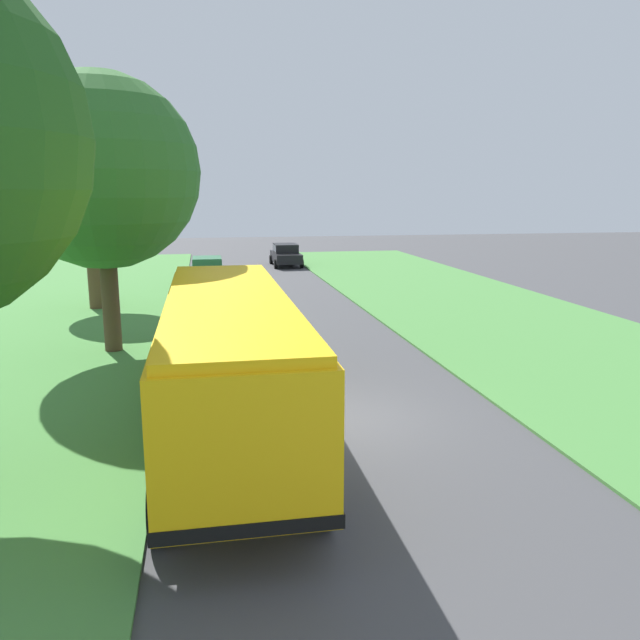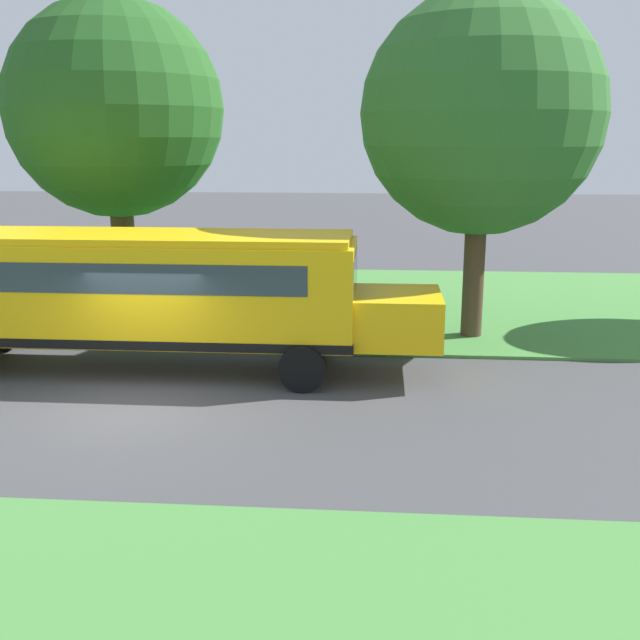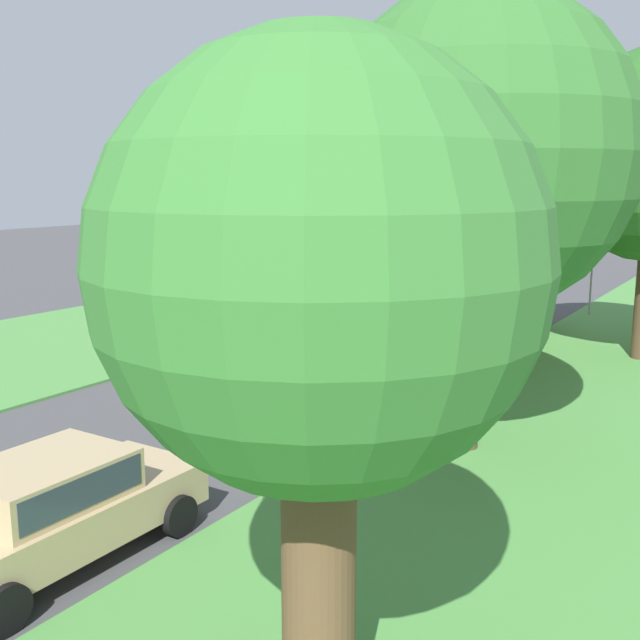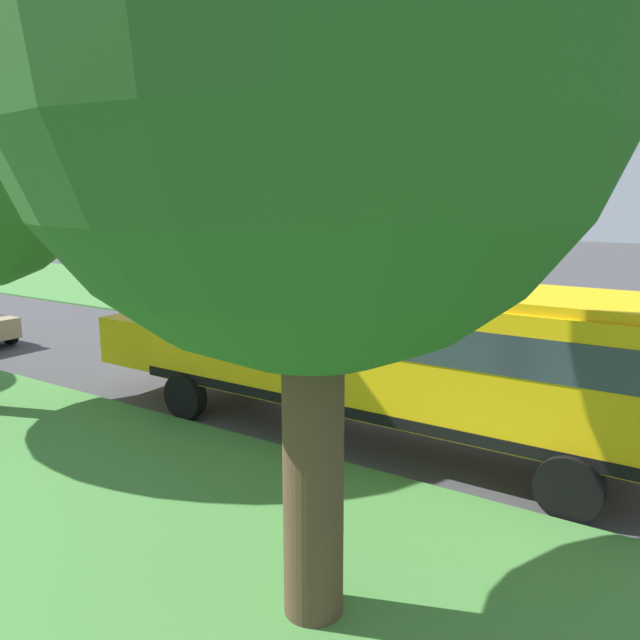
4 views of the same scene
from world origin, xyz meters
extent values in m
plane|color=#424244|center=(0.00, 0.00, 0.00)|extent=(120.00, 120.00, 0.00)
cube|color=#47843D|center=(9.00, 0.00, 0.04)|extent=(10.00, 80.00, 0.07)
cube|color=yellow|center=(-2.53, -0.88, 1.90)|extent=(2.50, 10.50, 2.20)
cube|color=yellow|center=(-2.53, 5.32, 1.35)|extent=(2.20, 1.90, 1.10)
cube|color=yellow|center=(-2.53, -0.88, 3.08)|extent=(2.35, 10.29, 0.16)
cube|color=black|center=(-2.53, -0.88, 0.92)|extent=(2.54, 10.54, 0.20)
cube|color=#2D3842|center=(-2.53, -1.18, 2.36)|extent=(2.53, 9.24, 0.64)
cube|color=#2D3842|center=(-2.53, 4.32, 2.36)|extent=(2.25, 0.12, 0.80)
cylinder|color=red|center=(-3.96, 2.01, 2.05)|extent=(0.03, 0.44, 0.44)
cylinder|color=black|center=(-3.78, 3.32, 0.50)|extent=(0.30, 1.00, 1.00)
cylinder|color=black|center=(-1.28, 3.32, 0.50)|extent=(0.30, 1.00, 1.00)
cylinder|color=black|center=(-3.78, -4.56, 0.50)|extent=(0.30, 1.00, 1.00)
cylinder|color=black|center=(-1.28, -4.56, 0.50)|extent=(0.30, 1.00, 1.00)
cylinder|color=black|center=(-1.90, 13.16, 0.32)|extent=(0.22, 0.64, 0.64)
cylinder|color=#4C3826|center=(-7.68, -2.62, 1.87)|extent=(0.67, 0.67, 3.74)
sphere|color=#23561E|center=(-7.68, -2.62, 6.02)|extent=(6.10, 6.10, 6.10)
sphere|color=#23561E|center=(-7.54, -2.04, 6.35)|extent=(4.01, 4.01, 4.01)
camera|label=1|loc=(-2.98, -13.50, 5.20)|focal=35.00mm
camera|label=2|loc=(13.67, 4.89, 5.22)|focal=42.00mm
camera|label=3|loc=(-11.25, 20.98, 5.38)|focal=42.00mm
camera|label=4|loc=(-12.96, -6.16, 4.71)|focal=35.00mm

